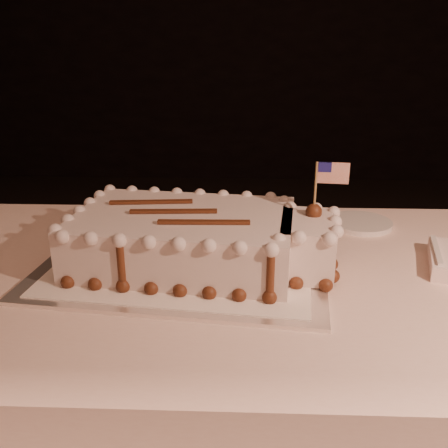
{
  "coord_description": "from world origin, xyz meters",
  "views": [
    {
      "loc": [
        -0.15,
        -0.3,
        1.19
      ],
      "look_at": [
        -0.18,
        0.62,
        0.84
      ],
      "focal_mm": 40.0,
      "sensor_mm": 36.0,
      "label": 1
    }
  ],
  "objects_px": {
    "banquet_table": "(304,422)",
    "sheet_cake": "(199,238)",
    "cake_board": "(185,263)",
    "side_plate": "(360,223)"
  },
  "relations": [
    {
      "from": "banquet_table",
      "to": "sheet_cake",
      "type": "height_order",
      "value": "sheet_cake"
    },
    {
      "from": "cake_board",
      "to": "sheet_cake",
      "type": "xyz_separation_m",
      "value": [
        0.03,
        -0.0,
        0.06
      ]
    },
    {
      "from": "banquet_table",
      "to": "cake_board",
      "type": "xyz_separation_m",
      "value": [
        -0.26,
        0.02,
        0.38
      ]
    },
    {
      "from": "side_plate",
      "to": "cake_board",
      "type": "bearing_deg",
      "value": -149.29
    },
    {
      "from": "banquet_table",
      "to": "cake_board",
      "type": "distance_m",
      "value": 0.46
    },
    {
      "from": "cake_board",
      "to": "side_plate",
      "type": "relative_size",
      "value": 3.67
    },
    {
      "from": "sheet_cake",
      "to": "side_plate",
      "type": "height_order",
      "value": "sheet_cake"
    },
    {
      "from": "sheet_cake",
      "to": "side_plate",
      "type": "distance_m",
      "value": 0.45
    },
    {
      "from": "banquet_table",
      "to": "side_plate",
      "type": "xyz_separation_m",
      "value": [
        0.15,
        0.27,
        0.38
      ]
    },
    {
      "from": "cake_board",
      "to": "sheet_cake",
      "type": "bearing_deg",
      "value": 0.17
    }
  ]
}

